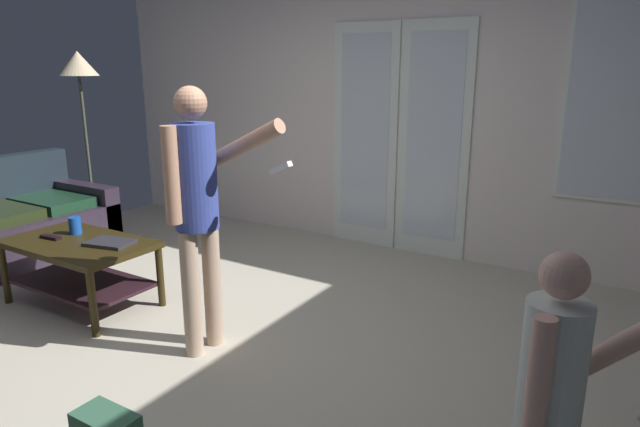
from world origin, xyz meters
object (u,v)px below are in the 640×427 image
Objects in this scene: laptop_closed at (110,243)px; cup_near_edge at (75,226)px; person_adult at (199,198)px; person_child at (552,403)px; floor_lamp at (79,73)px; tv_remote_black at (51,237)px; coffee_table at (80,258)px.

laptop_closed is 2.41× the size of cup_near_edge.
person_adult reaches higher than laptop_closed.
person_child is 5.37m from floor_lamp.
floor_lamp is at bearing 157.66° from person_child.
person_child is at bearing -17.68° from person_adult.
cup_near_edge is (-0.42, 0.03, 0.05)m from laptop_closed.
cup_near_edge reaches higher than tv_remote_black.
person_adult is at bearing -5.33° from cup_near_edge.
floor_lamp reaches higher than cup_near_edge.
tv_remote_black is (-1.42, -0.04, -0.45)m from person_adult.
person_child reaches higher than coffee_table.
floor_lamp is (-1.69, 1.35, 1.26)m from coffee_table.
cup_near_edge is at bearing 162.87° from laptop_closed.
floor_lamp is 6.00× the size of laptop_closed.
floor_lamp is 2.33m from tv_remote_black.
person_child is at bearing -14.38° from tv_remote_black.
person_adult is 3.27m from floor_lamp.
person_adult is at bearing 162.32° from person_child.
laptop_closed is at bearing -4.26° from cup_near_edge.
coffee_table is at bearing 12.89° from tv_remote_black.
cup_near_edge is at bearing 70.32° from tv_remote_black.
person_child is at bearing -22.34° from floor_lamp.
tv_remote_black is at bearing -176.42° from laptop_closed.
laptop_closed is at bearing 15.68° from coffee_table.
laptop_closed is at bearing 166.03° from person_child.
laptop_closed reaches higher than tv_remote_black.
coffee_table is at bearing 168.30° from person_child.
laptop_closed is at bearing 174.20° from person_adult.
person_child is at bearing -26.84° from laptop_closed.
tv_remote_black is at bearing -162.64° from coffee_table.
tv_remote_black is (-0.47, -0.14, -0.00)m from laptop_closed.
person_adult is at bearing -1.21° from coffee_table.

